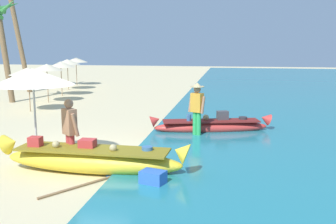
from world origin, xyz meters
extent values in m
plane|color=beige|center=(0.00, 0.00, 0.00)|extent=(80.00, 80.00, 0.00)
ellipsoid|color=yellow|center=(0.97, -1.22, 0.28)|extent=(4.22, 0.96, 0.56)
cone|color=yellow|center=(-1.08, -1.15, 0.61)|extent=(0.45, 0.51, 0.56)
cone|color=yellow|center=(3.02, -1.28, 0.61)|extent=(0.45, 0.51, 0.56)
cube|color=olive|center=(0.97, -1.22, 0.56)|extent=(3.55, 0.95, 0.04)
cylinder|color=#386699|center=(2.24, -1.14, 0.61)|extent=(0.25, 0.25, 0.10)
sphere|color=tan|center=(1.50, -1.32, 0.64)|extent=(0.17, 0.17, 0.17)
cube|color=#B73333|center=(0.81, -1.10, 0.66)|extent=(0.36, 0.31, 0.20)
sphere|color=tan|center=(0.10, -1.24, 0.65)|extent=(0.18, 0.18, 0.18)
cube|color=#B73333|center=(-0.42, -1.21, 0.68)|extent=(0.29, 0.24, 0.24)
ellipsoid|color=red|center=(3.42, 3.26, 0.21)|extent=(3.79, 1.52, 0.42)
cone|color=red|center=(1.65, 2.82, 0.47)|extent=(0.48, 0.47, 0.46)
cone|color=red|center=(5.19, 3.70, 0.47)|extent=(0.48, 0.47, 0.46)
cube|color=maroon|center=(3.42, 3.26, 0.42)|extent=(3.21, 1.39, 0.04)
cylinder|color=#2D2D33|center=(4.46, 3.63, 0.47)|extent=(0.28, 0.28, 0.10)
cube|color=#424247|center=(3.79, 3.44, 0.58)|extent=(0.42, 0.36, 0.31)
sphere|color=tan|center=(3.25, 3.32, 0.52)|extent=(0.20, 0.20, 0.20)
cylinder|color=#386699|center=(2.72, 3.04, 0.54)|extent=(0.15, 0.15, 0.24)
cylinder|color=green|center=(3.08, 2.55, 0.41)|extent=(0.14, 0.14, 0.83)
cylinder|color=green|center=(2.96, 2.61, 0.41)|extent=(0.14, 0.14, 0.83)
cube|color=gold|center=(3.02, 2.58, 1.12)|extent=(0.42, 0.36, 0.59)
cylinder|color=#9E7051|center=(3.21, 2.45, 1.07)|extent=(0.17, 0.22, 0.54)
cylinder|color=#9E7051|center=(2.81, 2.67, 1.07)|extent=(0.17, 0.22, 0.54)
sphere|color=#9E7051|center=(3.02, 2.58, 1.54)|extent=(0.22, 0.22, 0.22)
cylinder|color=tan|center=(3.02, 2.58, 1.62)|extent=(0.44, 0.44, 0.02)
cone|color=tan|center=(3.02, 2.58, 1.69)|extent=(0.26, 0.26, 0.12)
cylinder|color=#B2383D|center=(0.23, -0.81, 0.40)|extent=(0.14, 0.14, 0.80)
cylinder|color=#B2383D|center=(0.34, -0.89, 0.40)|extent=(0.14, 0.14, 0.80)
cube|color=#9E7051|center=(0.29, -0.85, 1.11)|extent=(0.42, 0.40, 0.62)
cylinder|color=#9E7051|center=(0.12, -0.69, 1.06)|extent=(0.20, 0.22, 0.56)
cylinder|color=#9E7051|center=(0.48, -0.98, 1.06)|extent=(0.20, 0.22, 0.56)
sphere|color=#9E7051|center=(0.29, -0.85, 1.54)|extent=(0.22, 0.22, 0.22)
cylinder|color=#B7B7BC|center=(-0.59, -0.83, 1.17)|extent=(0.05, 0.05, 2.34)
cone|color=silver|center=(-0.59, -0.83, 2.16)|extent=(1.94, 1.94, 0.39)
cylinder|color=#333338|center=(-0.59, -0.83, 0.03)|extent=(0.36, 0.36, 0.06)
cylinder|color=#8E6B47|center=(-4.54, 6.25, 0.95)|extent=(0.04, 0.04, 1.90)
cone|color=beige|center=(-4.54, 6.25, 1.75)|extent=(1.60, 1.60, 0.32)
cylinder|color=#8E6B47|center=(-4.98, 8.89, 0.95)|extent=(0.04, 0.04, 1.90)
cone|color=beige|center=(-4.98, 8.89, 1.75)|extent=(1.60, 1.60, 0.32)
cylinder|color=#8E6B47|center=(-5.35, 11.37, 0.95)|extent=(0.04, 0.04, 1.90)
cone|color=beige|center=(-5.35, 11.37, 1.75)|extent=(1.60, 1.60, 0.32)
cylinder|color=#8E6B47|center=(-6.15, 14.14, 0.95)|extent=(0.04, 0.04, 1.90)
cone|color=beige|center=(-6.15, 14.14, 1.75)|extent=(1.60, 1.60, 0.32)
cylinder|color=#8E6B47|center=(-6.63, 16.74, 0.95)|extent=(0.04, 0.04, 1.90)
cone|color=beige|center=(-6.63, 16.74, 1.75)|extent=(1.60, 1.60, 0.32)
cylinder|color=brown|center=(-8.49, 12.64, 3.28)|extent=(1.31, 0.28, 6.60)
cylinder|color=brown|center=(-7.02, 8.65, 2.41)|extent=(0.75, 0.28, 4.84)
cone|color=#337F3D|center=(-6.84, 8.60, 4.53)|extent=(1.48, 0.54, 1.15)
cone|color=#337F3D|center=(-7.07, 9.07, 4.65)|extent=(1.02, 1.71, 0.89)
cube|color=blue|center=(2.53, -1.93, 0.18)|extent=(0.58, 0.49, 0.36)
cylinder|color=#8E6B47|center=(0.99, -2.21, 0.03)|extent=(1.07, 1.49, 0.05)
ellipsoid|color=#2D60B7|center=(1.50, -1.48, 0.03)|extent=(0.41, 0.37, 0.03)
camera|label=1|loc=(4.11, -9.70, 2.98)|focal=42.91mm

